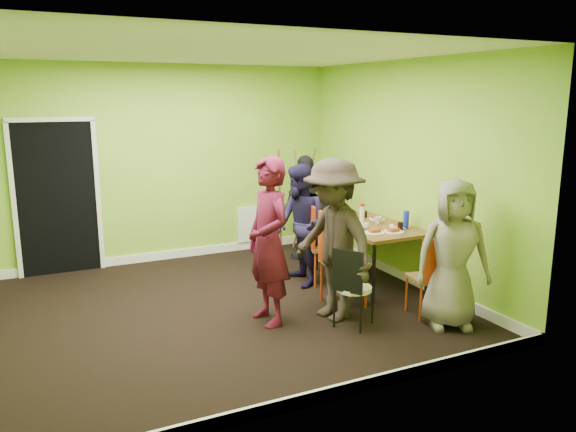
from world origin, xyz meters
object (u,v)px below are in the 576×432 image
object	(u,v)px
orange_bottle	(355,218)
person_left_near	(333,240)
chair_left_near	(337,254)
chair_back_end	(316,216)
person_back_end	(307,207)
person_standing	(269,242)
easel	(294,201)
person_front_end	(453,254)
blue_bottle	(406,220)
thermos	(362,215)
person_left_far	(300,225)
chair_front_end	(431,272)
dining_table	(369,229)
chair_left_far	(320,239)
chair_bentwood	(352,284)

from	to	relation	value
orange_bottle	person_left_near	xyz separation A→B (m)	(-0.97, -1.09, 0.07)
chair_left_near	chair_back_end	xyz separation A→B (m)	(0.66, 1.72, 0.05)
chair_back_end	person_back_end	bearing A→B (deg)	-40.48
person_standing	person_back_end	size ratio (longest dim) A/B	1.15
easel	person_back_end	xyz separation A→B (m)	(0.02, -0.38, -0.03)
person_left_near	person_front_end	distance (m)	1.23
person_left_near	orange_bottle	bearing A→B (deg)	127.85
chair_left_near	easel	bearing A→B (deg)	171.25
easel	person_front_end	distance (m)	3.26
blue_bottle	orange_bottle	bearing A→B (deg)	121.28
orange_bottle	person_left_near	world-z (taller)	person_left_near
chair_back_end	thermos	bearing A→B (deg)	114.97
person_left_far	person_front_end	size ratio (longest dim) A/B	0.99
chair_back_end	orange_bottle	bearing A→B (deg)	116.61
blue_bottle	chair_front_end	bearing A→B (deg)	-111.44
dining_table	person_front_end	xyz separation A→B (m)	(-0.05, -1.59, 0.08)
person_front_end	dining_table	bearing A→B (deg)	112.58
chair_left_far	thermos	distance (m)	0.62
chair_left_far	easel	distance (m)	1.53
person_front_end	chair_left_near	bearing A→B (deg)	151.99
chair_front_end	chair_bentwood	size ratio (longest dim) A/B	1.06
chair_left_near	thermos	distance (m)	1.01
thermos	person_standing	world-z (taller)	person_standing
chair_left_far	person_left_far	distance (m)	0.32
dining_table	orange_bottle	bearing A→B (deg)	107.54
chair_left_far	person_back_end	distance (m)	1.18
easel	thermos	size ratio (longest dim) A/B	6.84
person_left_far	orange_bottle	bearing A→B (deg)	92.43
chair_front_end	thermos	world-z (taller)	thermos
chair_left_far	blue_bottle	size ratio (longest dim) A/B	4.69
chair_left_near	thermos	world-z (taller)	chair_left_near
chair_left_near	chair_left_far	bearing A→B (deg)	170.51
thermos	person_back_end	world-z (taller)	person_back_end
easel	person_back_end	size ratio (longest dim) A/B	1.05
person_standing	person_left_far	bearing A→B (deg)	133.64
thermos	orange_bottle	distance (m)	0.19
thermos	blue_bottle	distance (m)	0.56
dining_table	chair_bentwood	world-z (taller)	chair_bentwood
chair_front_end	chair_bentwood	xyz separation A→B (m)	(-0.91, 0.14, -0.04)
dining_table	person_left_near	world-z (taller)	person_left_near
chair_bentwood	person_standing	size ratio (longest dim) A/B	0.49
person_standing	person_back_end	bearing A→B (deg)	138.55
person_left_near	thermos	bearing A→B (deg)	123.36
chair_bentwood	orange_bottle	xyz separation A→B (m)	(0.93, 1.41, 0.32)
dining_table	chair_bentwood	xyz separation A→B (m)	(-1.00, -1.19, -0.22)
blue_bottle	chair_left_far	bearing A→B (deg)	148.88
easel	orange_bottle	bearing A→B (deg)	-82.65
person_standing	person_front_end	size ratio (longest dim) A/B	1.13
person_left_near	person_back_end	size ratio (longest dim) A/B	1.13
chair_back_end	person_back_end	xyz separation A→B (m)	(-0.08, 0.14, 0.11)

